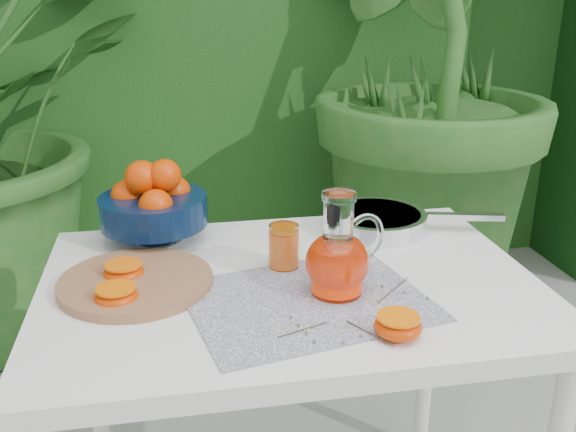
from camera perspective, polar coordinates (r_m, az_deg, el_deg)
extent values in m
imported|color=#235E20|center=(2.61, 11.43, 13.48)|extent=(2.54, 2.54, 2.06)
cube|color=white|center=(1.32, 0.16, -6.41)|extent=(1.00, 0.70, 0.04)
cylinder|color=white|center=(1.77, -16.73, -13.93)|extent=(0.04, 0.04, 0.71)
cylinder|color=white|center=(1.87, 12.29, -11.33)|extent=(0.04, 0.04, 0.71)
cube|color=#0C1447|center=(1.23, 1.75, -7.52)|extent=(0.50, 0.42, 0.00)
cylinder|color=#8B5B3F|center=(1.31, -13.36, -5.75)|extent=(0.39, 0.39, 0.02)
cylinder|color=black|center=(1.53, -11.71, -1.40)|extent=(0.10, 0.10, 0.04)
cylinder|color=black|center=(1.51, -11.85, 0.51)|extent=(0.28, 0.28, 0.07)
sphere|color=red|center=(1.52, -14.08, 1.70)|extent=(0.09, 0.09, 0.08)
sphere|color=red|center=(1.53, -10.05, 2.12)|extent=(0.09, 0.09, 0.08)
sphere|color=red|center=(1.44, -11.66, 0.86)|extent=(0.09, 0.09, 0.08)
sphere|color=red|center=(1.56, -12.20, 2.29)|extent=(0.09, 0.09, 0.08)
sphere|color=red|center=(1.49, -12.85, 3.35)|extent=(0.09, 0.09, 0.08)
sphere|color=red|center=(1.48, -10.90, 3.57)|extent=(0.08, 0.08, 0.07)
cylinder|color=white|center=(1.25, 4.33, -6.59)|extent=(0.13, 0.13, 0.01)
ellipsoid|color=white|center=(1.23, 4.40, -4.12)|extent=(0.16, 0.16, 0.12)
cylinder|color=white|center=(1.19, 4.51, -0.17)|extent=(0.08, 0.08, 0.08)
cylinder|color=white|center=(1.18, 4.57, 1.77)|extent=(0.09, 0.09, 0.01)
torus|color=white|center=(1.25, 6.76, -1.88)|extent=(0.09, 0.05, 0.10)
cylinder|color=red|center=(1.23, 4.38, -4.65)|extent=(0.13, 0.13, 0.09)
cylinder|color=white|center=(1.34, -0.37, -2.68)|extent=(0.07, 0.07, 0.09)
cylinder|color=orange|center=(1.34, -0.37, -2.97)|extent=(0.06, 0.06, 0.07)
cylinder|color=#F36007|center=(1.33, -0.38, -1.42)|extent=(0.06, 0.06, 0.00)
cylinder|color=silver|center=(1.57, 7.81, -0.46)|extent=(0.29, 0.29, 0.04)
cylinder|color=silver|center=(1.56, 7.84, 0.17)|extent=(0.26, 0.26, 0.01)
cube|color=silver|center=(1.60, 15.50, -0.04)|extent=(0.18, 0.06, 0.01)
ellipsoid|color=red|center=(1.24, -15.00, -6.99)|extent=(0.10, 0.10, 0.04)
cylinder|color=#F36007|center=(1.23, -15.08, -6.22)|extent=(0.09, 0.09, 0.00)
ellipsoid|color=red|center=(1.34, -14.38, -4.94)|extent=(0.10, 0.10, 0.04)
cylinder|color=#F36007|center=(1.33, -14.45, -4.22)|extent=(0.09, 0.09, 0.00)
ellipsoid|color=red|center=(1.12, 9.73, -9.67)|extent=(0.10, 0.10, 0.04)
cylinder|color=#F36007|center=(1.11, 9.79, -8.84)|extent=(0.09, 0.09, 0.00)
cylinder|color=#4F3E24|center=(1.12, 7.27, -10.28)|extent=(0.06, 0.10, 0.00)
sphere|color=#596D39|center=(1.09, 4.97, -11.10)|extent=(0.01, 0.01, 0.01)
sphere|color=#596D39|center=(1.11, 6.53, -10.47)|extent=(0.01, 0.01, 0.01)
sphere|color=#596D39|center=(1.13, 8.02, -9.87)|extent=(0.01, 0.01, 0.01)
sphere|color=#596D39|center=(1.16, 9.44, -9.28)|extent=(0.01, 0.01, 0.01)
cylinder|color=#4F3E24|center=(1.27, 9.34, -6.49)|extent=(0.09, 0.09, 0.00)
sphere|color=#596D39|center=(1.30, 6.51, -5.67)|extent=(0.01, 0.01, 0.01)
sphere|color=#596D39|center=(1.28, 8.38, -6.15)|extent=(0.01, 0.01, 0.01)
sphere|color=#596D39|center=(1.26, 10.32, -6.64)|extent=(0.01, 0.01, 0.01)
sphere|color=#596D39|center=(1.25, 12.30, -7.13)|extent=(0.01, 0.01, 0.01)
cylinder|color=#4F3E24|center=(1.12, 1.29, -10.06)|extent=(0.09, 0.04, 0.00)
sphere|color=#596D39|center=(1.09, 2.36, -11.03)|extent=(0.01, 0.01, 0.01)
sphere|color=#596D39|center=(1.11, 1.64, -10.30)|extent=(0.01, 0.01, 0.01)
sphere|color=#596D39|center=(1.13, 0.95, -9.61)|extent=(0.01, 0.01, 0.01)
sphere|color=#596D39|center=(1.16, 0.30, -8.95)|extent=(0.01, 0.01, 0.01)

